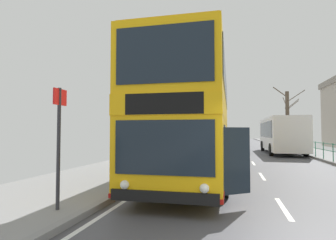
% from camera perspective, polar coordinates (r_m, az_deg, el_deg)
% --- Properties ---
extents(double_decker_bus_main, '(3.28, 10.81, 4.43)m').
position_cam_1_polar(double_decker_bus_main, '(11.03, 5.63, 0.05)').
color(double_decker_bus_main, '#F4B20F').
rests_on(double_decker_bus_main, ground).
extents(background_bus_far_lane, '(2.75, 9.68, 3.01)m').
position_cam_1_polar(background_bus_far_lane, '(25.44, 22.64, -2.75)').
color(background_bus_far_lane, white).
rests_on(background_bus_far_lane, ground).
extents(pedestrian_railing_far_kerb, '(0.05, 25.56, 1.03)m').
position_cam_1_polar(pedestrian_railing_far_kerb, '(19.11, 30.59, -5.18)').
color(pedestrian_railing_far_kerb, '#236B4C').
rests_on(pedestrian_railing_far_kerb, ground).
extents(bus_stop_sign_near, '(0.08, 0.44, 2.65)m').
position_cam_1_polar(bus_stop_sign_near, '(6.42, -21.96, -2.78)').
color(bus_stop_sign_near, '#2D2D33').
rests_on(bus_stop_sign_near, ground).
extents(bare_tree_far_00, '(3.50, 2.33, 7.27)m').
position_cam_1_polar(bare_tree_far_00, '(36.03, 23.83, 0.51)').
color(bare_tree_far_00, brown).
rests_on(bare_tree_far_00, ground).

